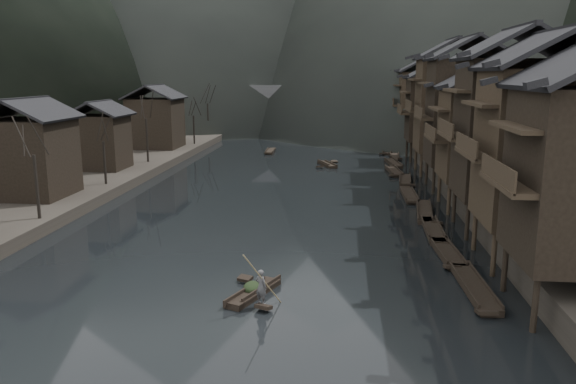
# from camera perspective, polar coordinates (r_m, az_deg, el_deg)

# --- Properties ---
(water) EXTENTS (300.00, 300.00, 0.00)m
(water) POSITION_cam_1_polar(r_m,az_deg,el_deg) (36.56, -3.58, -5.88)
(water) COLOR black
(water) RESTS_ON ground
(right_bank) EXTENTS (40.00, 200.00, 1.80)m
(right_bank) POSITION_cam_1_polar(r_m,az_deg,el_deg) (80.55, 27.04, 3.33)
(right_bank) COLOR #2D2823
(right_bank) RESTS_ON ground
(left_bank) EXTENTS (40.00, 200.00, 1.20)m
(left_bank) POSITION_cam_1_polar(r_m,az_deg,el_deg) (85.42, -22.85, 3.92)
(left_bank) COLOR #2D2823
(left_bank) RESTS_ON ground
(stilt_houses) EXTENTS (9.00, 67.60, 15.13)m
(stilt_houses) POSITION_cam_1_polar(r_m,az_deg,el_deg) (54.92, 18.10, 8.78)
(stilt_houses) COLOR black
(stilt_houses) RESTS_ON ground
(left_houses) EXTENTS (8.10, 53.20, 8.73)m
(left_houses) POSITION_cam_1_polar(r_m,az_deg,el_deg) (60.69, -20.01, 6.03)
(left_houses) COLOR black
(left_houses) RESTS_ON left_bank
(bare_trees) EXTENTS (3.68, 75.00, 7.36)m
(bare_trees) POSITION_cam_1_polar(r_m,az_deg,el_deg) (66.73, -14.31, 7.30)
(bare_trees) COLOR black
(bare_trees) RESTS_ON left_bank
(moored_sampans) EXTENTS (2.89, 67.96, 0.47)m
(moored_sampans) POSITION_cam_1_polar(r_m,az_deg,el_deg) (59.34, 11.78, 1.06)
(moored_sampans) COLOR black
(moored_sampans) RESTS_ON water
(midriver_boats) EXTENTS (13.69, 34.50, 0.44)m
(midriver_boats) POSITION_cam_1_polar(r_m,az_deg,el_deg) (83.21, -0.11, 4.40)
(midriver_boats) COLOR black
(midriver_boats) RESTS_ON water
(stone_bridge) EXTENTS (40.00, 6.00, 9.00)m
(stone_bridge) POSITION_cam_1_polar(r_m,az_deg,el_deg) (106.66, 2.68, 8.71)
(stone_bridge) COLOR #4C4C4F
(stone_bridge) RESTS_ON ground
(hero_sampan) EXTENTS (2.45, 4.43, 0.43)m
(hero_sampan) POSITION_cam_1_polar(r_m,az_deg,el_deg) (29.29, -3.51, -10.10)
(hero_sampan) COLOR black
(hero_sampan) RESTS_ON water
(cargo_heap) EXTENTS (0.99, 1.29, 0.59)m
(cargo_heap) POSITION_cam_1_polar(r_m,az_deg,el_deg) (29.28, -3.62, -9.00)
(cargo_heap) COLOR black
(cargo_heap) RESTS_ON hero_sampan
(boatman) EXTENTS (0.76, 0.68, 1.75)m
(boatman) POSITION_cam_1_polar(r_m,az_deg,el_deg) (27.46, -2.76, -9.15)
(boatman) COLOR #4E4D50
(boatman) RESTS_ON hero_sampan
(bamboo_pole) EXTENTS (1.81, 2.02, 3.42)m
(bamboo_pole) POSITION_cam_1_polar(r_m,az_deg,el_deg) (26.61, -2.39, -3.97)
(bamboo_pole) COLOR #8C7A51
(bamboo_pole) RESTS_ON boatman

